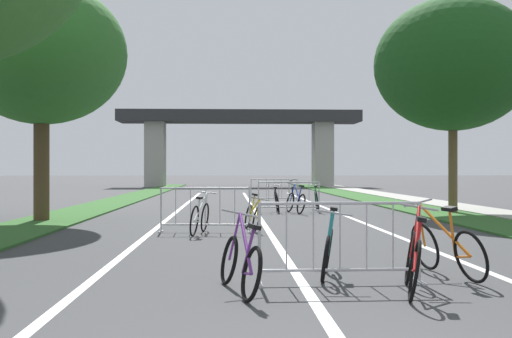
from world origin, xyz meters
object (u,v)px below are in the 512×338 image
at_px(bicycle_black_8, 277,201).
at_px(bicycle_teal_1, 328,250).
at_px(bicycle_green_0, 317,200).
at_px(bicycle_white_5, 200,217).
at_px(crowd_barrier_nearest, 340,244).
at_px(bicycle_blue_3, 296,202).
at_px(bicycle_orange_7, 446,248).
at_px(crowd_barrier_third, 289,197).
at_px(crowd_barrier_fourth, 274,191).
at_px(tree_left_maple_mid, 42,53).
at_px(bicycle_purple_2, 240,263).
at_px(bicycle_red_9, 413,260).
at_px(crowd_barrier_second, 205,210).
at_px(tree_right_oak_near, 453,65).
at_px(bicycle_yellow_4, 252,216).
at_px(bicycle_silver_6, 293,193).

bearing_deg(bicycle_black_8, bicycle_teal_1, -89.88).
height_order(bicycle_green_0, bicycle_white_5, bicycle_white_5).
xyz_separation_m(crowd_barrier_nearest, bicycle_white_5, (-2.06, 6.16, -0.13)).
distance_m(bicycle_blue_3, bicycle_orange_7, 12.24).
xyz_separation_m(crowd_barrier_third, crowd_barrier_fourth, (-0.02, 6.57, 0.00)).
bearing_deg(bicycle_black_8, bicycle_green_0, 7.23).
bearing_deg(bicycle_white_5, bicycle_green_0, 74.34).
height_order(tree_left_maple_mid, bicycle_blue_3, tree_left_maple_mid).
xyz_separation_m(crowd_barrier_fourth, bicycle_green_0, (1.04, -6.06, -0.13)).
relative_size(bicycle_purple_2, bicycle_black_8, 0.97).
bearing_deg(bicycle_red_9, bicycle_teal_1, 139.38).
bearing_deg(crowd_barrier_second, crowd_barrier_third, 68.45).
height_order(tree_left_maple_mid, crowd_barrier_third, tree_left_maple_mid).
xyz_separation_m(tree_right_oak_near, crowd_barrier_fourth, (-5.42, 7.31, -4.44)).
xyz_separation_m(crowd_barrier_third, bicycle_black_8, (-0.39, 0.36, -0.14)).
relative_size(crowd_barrier_fourth, bicycle_blue_3, 1.20).
relative_size(crowd_barrier_third, bicycle_purple_2, 1.25).
distance_m(crowd_barrier_second, bicycle_yellow_4, 1.19).
height_order(crowd_barrier_nearest, crowd_barrier_third, same).
xyz_separation_m(crowd_barrier_third, bicycle_purple_2, (-1.91, -13.65, -0.16)).
relative_size(bicycle_teal_1, bicycle_silver_6, 0.89).
distance_m(bicycle_purple_2, bicycle_yellow_4, 7.47).
height_order(tree_left_maple_mid, crowd_barrier_nearest, tree_left_maple_mid).
xyz_separation_m(crowd_barrier_fourth, bicycle_blue_3, (0.21, -7.02, -0.14)).
xyz_separation_m(bicycle_orange_7, bicycle_red_9, (-0.78, -1.07, -0.00)).
bearing_deg(bicycle_black_8, tree_left_maple_mid, -149.77).
height_order(bicycle_green_0, bicycle_black_8, bicycle_green_0).
xyz_separation_m(bicycle_yellow_4, bicycle_white_5, (-1.22, -0.78, 0.03)).
height_order(crowd_barrier_second, crowd_barrier_third, same).
height_order(bicycle_blue_3, bicycle_white_5, bicycle_blue_3).
xyz_separation_m(crowd_barrier_second, bicycle_blue_3, (2.78, 6.11, -0.14)).
bearing_deg(crowd_barrier_nearest, bicycle_yellow_4, 96.96).
xyz_separation_m(crowd_barrier_second, bicycle_green_0, (3.61, 7.07, -0.13)).
distance_m(bicycle_yellow_4, bicycle_orange_7, 6.90).
distance_m(bicycle_teal_1, bicycle_black_8, 12.94).
height_order(bicycle_teal_1, bicycle_white_5, bicycle_white_5).
xyz_separation_m(tree_left_maple_mid, bicycle_teal_1, (6.59, -9.15, -4.36)).
relative_size(crowd_barrier_fourth, bicycle_silver_6, 1.19).
distance_m(bicycle_blue_3, bicycle_silver_6, 7.54).
bearing_deg(tree_left_maple_mid, bicycle_orange_7, -48.48).
bearing_deg(tree_left_maple_mid, bicycle_teal_1, -54.26).
bearing_deg(tree_right_oak_near, crowd_barrier_fourth, 126.58).
xyz_separation_m(bicycle_black_8, bicycle_red_9, (0.51, -14.10, 0.02)).
xyz_separation_m(crowd_barrier_third, bicycle_white_5, (-2.69, -6.98, -0.13)).
distance_m(crowd_barrier_second, bicycle_white_5, 0.44).
distance_m(bicycle_silver_6, bicycle_black_8, 6.80).
bearing_deg(bicycle_blue_3, crowd_barrier_nearest, -106.93).
xyz_separation_m(tree_left_maple_mid, bicycle_black_8, (6.90, 3.78, -4.34)).
height_order(tree_right_oak_near, crowd_barrier_second, tree_right_oak_near).
relative_size(tree_left_maple_mid, tree_right_oak_near, 0.94).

